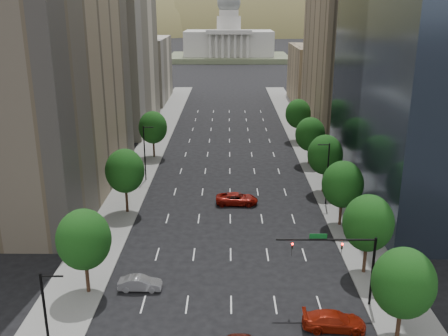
{
  "coord_description": "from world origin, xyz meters",
  "views": [
    {
      "loc": [
        -0.35,
        -11.06,
        26.95
      ],
      "look_at": [
        -0.81,
        47.11,
        8.0
      ],
      "focal_mm": 40.3,
      "sensor_mm": 36.0,
      "label": 1
    }
  ],
  "objects_px": {
    "traffic_signal": "(347,256)",
    "car_red_far": "(237,199)",
    "car_silver": "(140,283)",
    "capitol": "(229,43)",
    "car_red_near": "(334,321)"
  },
  "relations": [
    {
      "from": "traffic_signal",
      "to": "car_red_near",
      "type": "xyz_separation_m",
      "value": [
        -1.61,
        -3.62,
        -4.38
      ]
    },
    {
      "from": "traffic_signal",
      "to": "car_silver",
      "type": "bearing_deg",
      "value": 172.49
    },
    {
      "from": "traffic_signal",
      "to": "car_red_far",
      "type": "bearing_deg",
      "value": 110.89
    },
    {
      "from": "capitol",
      "to": "car_red_far",
      "type": "distance_m",
      "value": 194.76
    },
    {
      "from": "traffic_signal",
      "to": "car_red_far",
      "type": "relative_size",
      "value": 1.54
    },
    {
      "from": "capitol",
      "to": "car_red_far",
      "type": "xyz_separation_m",
      "value": [
        0.95,
        -194.61,
        -7.75
      ]
    },
    {
      "from": "car_silver",
      "to": "car_red_far",
      "type": "xyz_separation_m",
      "value": [
        9.95,
        22.53,
        0.12
      ]
    },
    {
      "from": "car_red_near",
      "to": "car_red_far",
      "type": "bearing_deg",
      "value": 18.27
    },
    {
      "from": "traffic_signal",
      "to": "capitol",
      "type": "xyz_separation_m",
      "value": [
        -10.53,
        219.71,
        3.4
      ]
    },
    {
      "from": "capitol",
      "to": "car_red_near",
      "type": "bearing_deg",
      "value": -87.71
    },
    {
      "from": "capitol",
      "to": "car_red_far",
      "type": "height_order",
      "value": "capitol"
    },
    {
      "from": "car_silver",
      "to": "capitol",
      "type": "bearing_deg",
      "value": -1.9
    },
    {
      "from": "car_silver",
      "to": "car_red_far",
      "type": "relative_size",
      "value": 0.72
    },
    {
      "from": "car_red_near",
      "to": "capitol",
      "type": "bearing_deg",
      "value": 5.04
    },
    {
      "from": "car_silver",
      "to": "car_red_far",
      "type": "bearing_deg",
      "value": -23.35
    }
  ]
}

